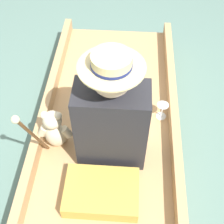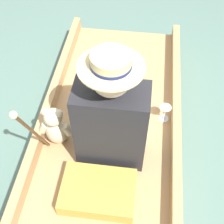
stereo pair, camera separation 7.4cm
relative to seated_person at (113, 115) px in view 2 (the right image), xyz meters
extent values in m
plane|color=slate|center=(-0.04, 0.13, -0.48)|extent=(16.00, 16.00, 0.00)
cube|color=tan|center=(-0.04, 0.13, -0.40)|extent=(1.03, 2.46, 0.15)
cube|color=tan|center=(-0.53, 0.13, -0.27)|extent=(0.06, 2.46, 0.12)
cube|color=tan|center=(0.44, 0.13, -0.27)|extent=(0.06, 2.46, 0.12)
cube|color=#B7933D|center=(-0.04, -0.41, -0.28)|extent=(0.46, 0.32, 0.10)
cube|color=white|center=(0.00, 0.30, -0.27)|extent=(0.40, 0.51, 0.11)
cube|color=#232328|center=(0.00, -0.08, -0.01)|extent=(0.45, 0.25, 0.62)
cube|color=beige|center=(0.00, 0.05, 0.03)|extent=(0.04, 0.01, 0.34)
cube|color=white|center=(-0.12, 0.05, 0.06)|extent=(0.02, 0.01, 0.37)
cube|color=white|center=(0.12, 0.05, 0.06)|extent=(0.02, 0.01, 0.37)
sphere|color=beige|center=(0.00, -0.08, 0.41)|extent=(0.22, 0.22, 0.22)
cylinder|color=#CCB77F|center=(0.00, -0.08, 0.48)|extent=(0.36, 0.36, 0.01)
cylinder|color=#CCB77F|center=(0.00, -0.08, 0.52)|extent=(0.21, 0.21, 0.07)
cylinder|color=navy|center=(0.00, -0.08, 0.50)|extent=(0.22, 0.22, 0.02)
ellipsoid|color=beige|center=(-0.39, -0.03, -0.22)|extent=(0.15, 0.12, 0.22)
sphere|color=beige|center=(-0.39, -0.03, -0.05)|extent=(0.13, 0.13, 0.13)
sphere|color=tan|center=(-0.39, 0.03, -0.06)|extent=(0.05, 0.05, 0.05)
sphere|color=beige|center=(-0.44, -0.03, 0.00)|extent=(0.05, 0.05, 0.05)
sphere|color=beige|center=(-0.35, -0.03, 0.00)|extent=(0.05, 0.05, 0.05)
cylinder|color=beige|center=(-0.47, -0.03, -0.18)|extent=(0.09, 0.06, 0.10)
cylinder|color=beige|center=(-0.31, -0.03, -0.18)|extent=(0.09, 0.06, 0.10)
sphere|color=beige|center=(-0.43, 0.00, -0.30)|extent=(0.06, 0.06, 0.06)
sphere|color=beige|center=(-0.35, 0.00, -0.30)|extent=(0.06, 0.06, 0.06)
cylinder|color=silver|center=(0.36, 0.28, -0.32)|extent=(0.08, 0.08, 0.01)
cylinder|color=silver|center=(0.36, 0.28, -0.28)|extent=(0.01, 0.01, 0.09)
cone|color=silver|center=(0.36, 0.28, -0.21)|extent=(0.09, 0.09, 0.04)
cylinder|color=brown|center=(-0.46, -0.21, 0.01)|extent=(0.02, 0.30, 0.69)
sphere|color=beige|center=(-0.46, -0.35, 0.35)|extent=(0.04, 0.04, 0.04)
camera|label=1|loc=(0.08, -1.27, 1.55)|focal=50.00mm
camera|label=2|loc=(0.16, -1.26, 1.55)|focal=50.00mm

